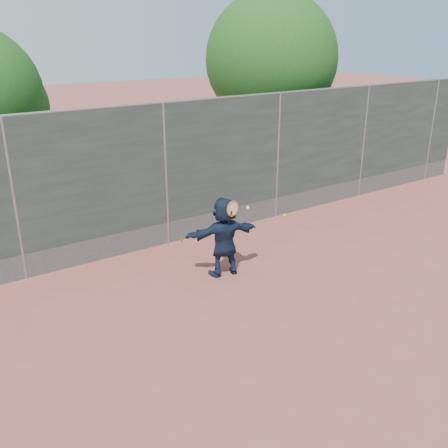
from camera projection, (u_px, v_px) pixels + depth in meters
ground at (270, 313)px, 8.17m from camera, size 80.00×80.00×0.00m
player at (224, 237)px, 9.22m from camera, size 1.46×0.70×1.51m
ball_ground at (284, 215)px, 12.40m from camera, size 0.07×0.07×0.07m
fence at (166, 172)px, 10.31m from camera, size 20.00×0.06×3.03m
swing_action at (234, 209)px, 8.91m from camera, size 0.55×0.13×0.51m
tree_right at (275, 63)px, 13.80m from camera, size 3.78×3.60×5.39m
weed_clump at (183, 236)px, 10.89m from camera, size 0.68×0.07×0.30m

